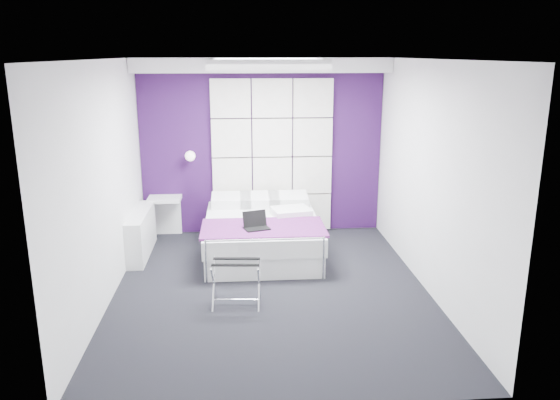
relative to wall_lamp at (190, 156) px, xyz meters
name	(u,v)px	position (x,y,z in m)	size (l,w,h in m)	color
floor	(271,290)	(1.05, -2.06, -1.22)	(4.40, 4.40, 0.00)	black
ceiling	(270,59)	(1.05, -2.06, 1.38)	(4.40, 4.40, 0.00)	white
wall_back	(262,148)	(1.05, 0.14, 0.08)	(3.60, 3.60, 0.00)	silver
wall_left	(104,184)	(-0.75, -2.06, 0.08)	(4.40, 4.40, 0.00)	silver
wall_right	(430,178)	(2.85, -2.06, 0.08)	(4.40, 4.40, 0.00)	silver
accent_wall	(262,148)	(1.05, 0.13, 0.08)	(3.58, 0.02, 2.58)	#2E0E40
soffit	(262,65)	(1.05, -0.11, 1.28)	(3.58, 0.50, 0.20)	white
headboard	(272,157)	(1.20, 0.08, -0.05)	(1.80, 0.08, 2.30)	silver
skylight	(267,63)	(1.05, -1.46, 1.33)	(1.36, 0.86, 0.12)	white
wall_lamp	(190,156)	(0.00, 0.00, 0.00)	(0.15, 0.15, 0.15)	white
radiator	(141,233)	(-0.64, -0.76, -0.92)	(0.22, 1.20, 0.60)	white
bed	(262,234)	(0.99, -0.86, -0.94)	(1.57, 1.88, 0.67)	white
nightstand	(165,199)	(-0.40, -0.04, -0.63)	(0.48, 0.37, 0.05)	white
luggage_rack	(236,283)	(0.65, -2.41, -0.97)	(0.51, 0.38, 0.50)	silver
laptop	(257,224)	(0.91, -1.37, -0.64)	(0.31, 0.22, 0.22)	black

